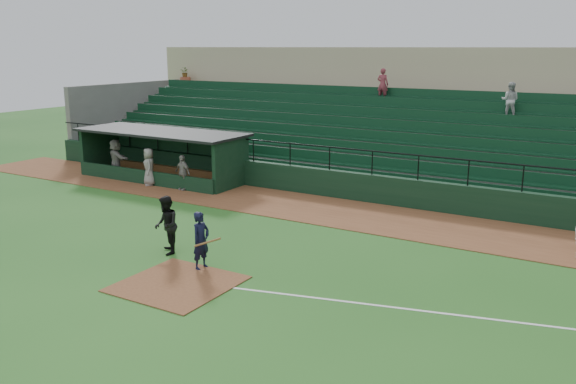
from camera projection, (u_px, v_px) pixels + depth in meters
The scene contains 11 objects.
ground at pixel (200, 273), 17.61m from camera, with size 90.00×90.00×0.00m, color #265E1E.
warning_track at pixel (326, 210), 24.28m from camera, with size 40.00×4.00×0.03m, color brown.
home_plate_dirt at pixel (178, 284), 16.77m from camera, with size 3.00×3.00×0.03m, color brown.
foul_line at pixel (490, 319), 14.62m from camera, with size 18.00×0.09×0.01m, color white.
stadium_structure at pixel (403, 130), 30.80m from camera, with size 38.00×13.08×6.40m.
dugout at pixel (168, 151), 30.14m from camera, with size 8.90×3.20×2.42m.
batter_at_plate at pixel (201, 241), 17.75m from camera, with size 1.02×0.70×1.75m.
umpire at pixel (166, 225), 19.06m from camera, with size 0.91×0.71×1.88m, color black.
dugout_player_a at pixel (183, 172), 27.51m from camera, with size 0.95×0.40×1.63m, color gray.
dugout_player_b at pixel (149, 167), 28.43m from camera, with size 0.86×0.56×1.77m, color gray.
dugout_player_c at pixel (116, 158), 30.14m from camera, with size 1.80×0.57×1.94m, color gray.
Camera 1 is at (10.70, -12.89, 6.45)m, focal length 37.61 mm.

